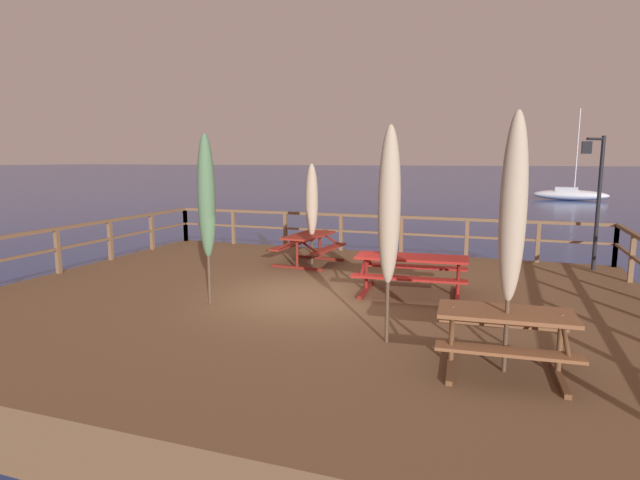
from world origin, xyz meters
TOP-DOWN VIEW (x-y plane):
  - ground_plane at (0.00, 0.00)m, footprint 600.00×600.00m
  - wooden_deck at (0.00, 0.00)m, footprint 12.77×10.66m
  - railing_waterside_far at (-0.00, 5.18)m, footprint 12.57×0.10m
  - railing_side_left at (-6.23, 0.00)m, footprint 0.10×10.46m
  - picnic_table_mid_left at (1.89, 0.87)m, footprint 2.26×1.55m
  - picnic_table_back_right at (3.63, -2.46)m, footprint 1.74×1.50m
  - picnic_table_back_left at (-1.08, 3.01)m, footprint 1.54×1.83m
  - patio_umbrella_tall_mid_right at (-1.51, -1.07)m, footprint 0.32×0.32m
  - patio_umbrella_short_mid at (3.64, -2.52)m, footprint 0.32×0.32m
  - patio_umbrella_short_front at (-1.02, 3.06)m, footprint 0.32×0.32m
  - patio_umbrella_tall_back_left at (2.02, -1.98)m, footprint 0.32×0.32m
  - lamp_post_hooked at (5.54, 4.49)m, footprint 0.54×0.53m
  - sailboat_distant at (9.06, 40.01)m, footprint 6.17×2.44m

SIDE VIEW (x-z plane):
  - ground_plane at x=0.00m, z-range 0.00..0.00m
  - wooden_deck at x=0.00m, z-range 0.00..0.83m
  - sailboat_distant at x=9.06m, z-range -3.35..4.37m
  - picnic_table_back_right at x=3.63m, z-range 0.99..1.77m
  - picnic_table_back_left at x=-1.08m, z-range 1.00..1.77m
  - picnic_table_mid_left at x=1.89m, z-range 1.01..1.79m
  - railing_side_left at x=-6.23m, z-range 1.03..2.12m
  - railing_waterside_far at x=0.00m, z-range 1.03..2.12m
  - patio_umbrella_short_front at x=-1.02m, z-range 1.18..3.73m
  - patio_umbrella_tall_mid_right at x=-1.51m, z-range 1.25..4.37m
  - patio_umbrella_tall_back_left at x=2.02m, z-range 1.26..4.39m
  - patio_umbrella_short_mid at x=3.64m, z-range 1.27..4.50m
  - lamp_post_hooked at x=5.54m, z-range 1.34..4.54m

